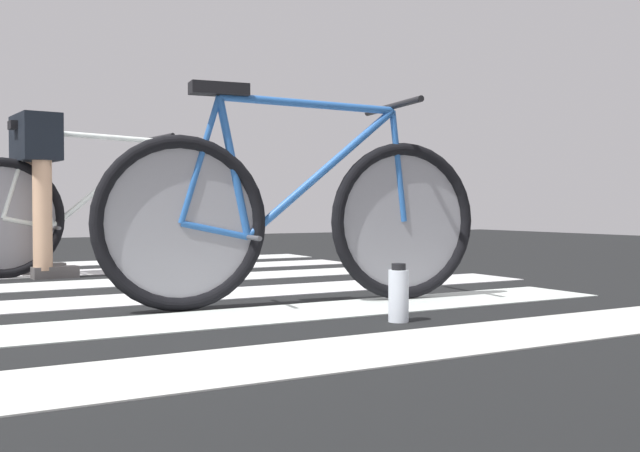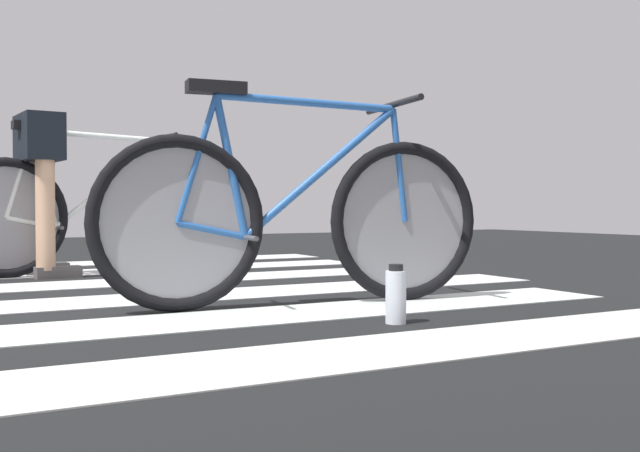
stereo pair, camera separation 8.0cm
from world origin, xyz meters
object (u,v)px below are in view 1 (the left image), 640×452
cyclist_3_of_3 (37,172)px  water_bottle (399,294)px  bicycle_1_of_3 (298,216)px  bicycle_3_of_3 (89,213)px

cyclist_3_of_3 → water_bottle: 2.70m
cyclist_3_of_3 → water_bottle: (0.88, -2.49, -0.53)m
bicycle_1_of_3 → water_bottle: (0.11, -0.59, -0.28)m
cyclist_3_of_3 → water_bottle: bearing=-75.7°
bicycle_1_of_3 → cyclist_3_of_3: size_ratio=1.77×
bicycle_1_of_3 → bicycle_3_of_3: size_ratio=1.00×
water_bottle → bicycle_1_of_3: bearing=100.5°
bicycle_1_of_3 → water_bottle: bearing=-72.1°
bicycle_1_of_3 → bicycle_3_of_3: 1.99m
water_bottle → bicycle_3_of_3: bearing=102.8°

